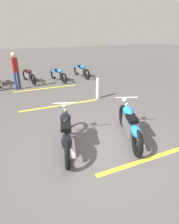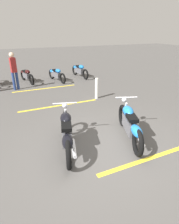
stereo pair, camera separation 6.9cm
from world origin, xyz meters
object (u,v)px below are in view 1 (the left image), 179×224
(motorcycle_row_left, at_px, (58,74))
(motorcycle_row_center, at_px, (28,75))
(motorcycle_row_far_left, at_px, (81,70))
(bollard_post, at_px, (98,88))
(motorcycle_dark_foreground, at_px, (66,132))
(motorcycle_bright_foreground, at_px, (130,124))
(bystander_secondary, at_px, (15,69))

(motorcycle_row_left, relative_size, motorcycle_row_center, 0.99)
(motorcycle_row_far_left, distance_m, bollard_post, 4.22)
(motorcycle_row_center, bearing_deg, motorcycle_row_far_left, 77.43)
(motorcycle_dark_foreground, height_order, motorcycle_row_left, motorcycle_dark_foreground)
(motorcycle_bright_foreground, bearing_deg, motorcycle_row_center, 32.88)
(motorcycle_row_left, bearing_deg, motorcycle_row_far_left, 92.29)
(motorcycle_bright_foreground, height_order, motorcycle_dark_foreground, same)
(motorcycle_row_left, relative_size, bystander_secondary, 1.07)
(motorcycle_bright_foreground, relative_size, bystander_secondary, 1.17)
(motorcycle_row_far_left, bearing_deg, motorcycle_row_left, -81.01)
(motorcycle_dark_foreground, relative_size, bollard_post, 2.43)
(bollard_post, bearing_deg, motorcycle_bright_foreground, 167.70)
(motorcycle_bright_foreground, distance_m, motorcycle_row_far_left, 7.70)
(motorcycle_row_far_left, distance_m, bystander_secondary, 4.16)
(motorcycle_bright_foreground, xyz_separation_m, motorcycle_row_center, (7.59, 1.60, -0.06))
(motorcycle_dark_foreground, distance_m, bollard_post, 3.95)
(motorcycle_row_far_left, bearing_deg, bollard_post, -17.04)
(motorcycle_row_far_left, distance_m, motorcycle_row_left, 1.67)
(motorcycle_row_center, distance_m, bollard_post, 4.80)
(motorcycle_row_left, bearing_deg, motorcycle_bright_foreground, -11.67)
(motorcycle_dark_foreground, height_order, motorcycle_row_center, motorcycle_dark_foreground)
(motorcycle_dark_foreground, height_order, bollard_post, motorcycle_dark_foreground)
(bollard_post, bearing_deg, motorcycle_row_center, 29.15)
(motorcycle_row_left, distance_m, bollard_post, 3.80)
(motorcycle_dark_foreground, relative_size, motorcycle_row_center, 1.11)
(motorcycle_row_far_left, bearing_deg, motorcycle_row_center, -96.00)
(motorcycle_row_far_left, relative_size, bystander_secondary, 1.16)
(motorcycle_row_far_left, xyz_separation_m, bystander_secondary, (-1.24, 3.93, 0.58))
(motorcycle_row_left, height_order, bollard_post, bollard_post)
(motorcycle_bright_foreground, xyz_separation_m, bystander_secondary, (6.29, 2.30, 0.55))
(motorcycle_row_far_left, distance_m, motorcycle_row_center, 3.23)
(motorcycle_dark_foreground, distance_m, bystander_secondary, 6.06)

